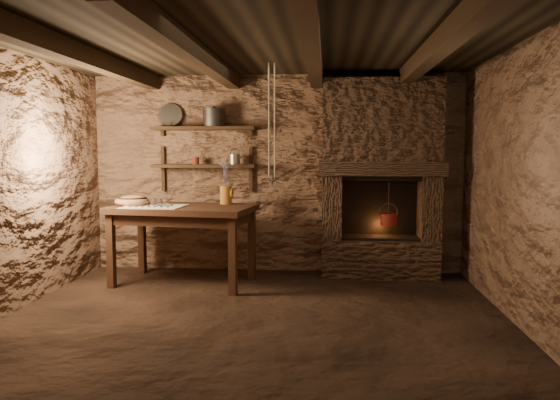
# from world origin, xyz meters

# --- Properties ---
(floor) EXTENTS (4.50, 4.50, 0.00)m
(floor) POSITION_xyz_m (0.00, 0.00, 0.00)
(floor) COLOR black
(floor) RESTS_ON ground
(back_wall) EXTENTS (4.50, 0.04, 2.40)m
(back_wall) POSITION_xyz_m (0.00, 2.00, 1.20)
(back_wall) COLOR brown
(back_wall) RESTS_ON floor
(front_wall) EXTENTS (4.50, 0.04, 2.40)m
(front_wall) POSITION_xyz_m (0.00, -2.00, 1.20)
(front_wall) COLOR brown
(front_wall) RESTS_ON floor
(left_wall) EXTENTS (0.04, 4.00, 2.40)m
(left_wall) POSITION_xyz_m (-2.25, 0.00, 1.20)
(left_wall) COLOR brown
(left_wall) RESTS_ON floor
(right_wall) EXTENTS (0.04, 4.00, 2.40)m
(right_wall) POSITION_xyz_m (2.25, 0.00, 1.20)
(right_wall) COLOR brown
(right_wall) RESTS_ON floor
(ceiling) EXTENTS (4.50, 4.00, 0.04)m
(ceiling) POSITION_xyz_m (0.00, 0.00, 2.40)
(ceiling) COLOR black
(ceiling) RESTS_ON back_wall
(beam_far_left) EXTENTS (0.14, 3.95, 0.16)m
(beam_far_left) POSITION_xyz_m (-1.50, 0.00, 2.31)
(beam_far_left) COLOR black
(beam_far_left) RESTS_ON ceiling
(beam_mid_left) EXTENTS (0.14, 3.95, 0.16)m
(beam_mid_left) POSITION_xyz_m (-0.50, 0.00, 2.31)
(beam_mid_left) COLOR black
(beam_mid_left) RESTS_ON ceiling
(beam_mid_right) EXTENTS (0.14, 3.95, 0.16)m
(beam_mid_right) POSITION_xyz_m (0.50, 0.00, 2.31)
(beam_mid_right) COLOR black
(beam_mid_right) RESTS_ON ceiling
(beam_far_right) EXTENTS (0.14, 3.95, 0.16)m
(beam_far_right) POSITION_xyz_m (1.50, 0.00, 2.31)
(beam_far_right) COLOR black
(beam_far_right) RESTS_ON ceiling
(shelf_lower) EXTENTS (1.25, 0.30, 0.04)m
(shelf_lower) POSITION_xyz_m (-0.85, 1.84, 1.30)
(shelf_lower) COLOR black
(shelf_lower) RESTS_ON back_wall
(shelf_upper) EXTENTS (1.25, 0.30, 0.04)m
(shelf_upper) POSITION_xyz_m (-0.85, 1.84, 1.75)
(shelf_upper) COLOR black
(shelf_upper) RESTS_ON back_wall
(hearth) EXTENTS (1.43, 0.51, 2.30)m
(hearth) POSITION_xyz_m (1.25, 1.77, 1.23)
(hearth) COLOR #35241A
(hearth) RESTS_ON floor
(work_table) EXTENTS (1.63, 1.07, 0.87)m
(work_table) POSITION_xyz_m (-0.96, 1.24, 0.47)
(work_table) COLOR black
(work_table) RESTS_ON floor
(linen_cloth) EXTENTS (0.65, 0.53, 0.01)m
(linen_cloth) POSITION_xyz_m (-1.25, 1.12, 0.88)
(linen_cloth) COLOR white
(linen_cloth) RESTS_ON work_table
(pewter_cutlery_row) EXTENTS (0.54, 0.23, 0.01)m
(pewter_cutlery_row) POSITION_xyz_m (-1.25, 1.10, 0.89)
(pewter_cutlery_row) COLOR gray
(pewter_cutlery_row) RESTS_ON linen_cloth
(drinking_glasses) EXTENTS (0.20, 0.06, 0.08)m
(drinking_glasses) POSITION_xyz_m (-1.23, 1.24, 0.92)
(drinking_glasses) COLOR white
(drinking_glasses) RESTS_ON linen_cloth
(stoneware_jug) EXTENTS (0.16, 0.15, 0.48)m
(stoneware_jug) POSITION_xyz_m (-0.53, 1.51, 1.08)
(stoneware_jug) COLOR #AF6C22
(stoneware_jug) RESTS_ON work_table
(wooden_bowl) EXTENTS (0.42, 0.42, 0.13)m
(wooden_bowl) POSITION_xyz_m (-1.54, 1.24, 0.92)
(wooden_bowl) COLOR #946540
(wooden_bowl) RESTS_ON work_table
(iron_stockpot) EXTENTS (0.34, 0.34, 0.19)m
(iron_stockpot) POSITION_xyz_m (-0.73, 1.84, 1.87)
(iron_stockpot) COLOR #2C2A27
(iron_stockpot) RESTS_ON shelf_upper
(tin_pan) EXTENTS (0.30, 0.16, 0.29)m
(tin_pan) POSITION_xyz_m (-1.29, 1.94, 1.92)
(tin_pan) COLOR gray
(tin_pan) RESTS_ON shelf_upper
(small_kettle) EXTENTS (0.20, 0.17, 0.19)m
(small_kettle) POSITION_xyz_m (-0.48, 1.84, 1.38)
(small_kettle) COLOR gray
(small_kettle) RESTS_ON shelf_lower
(rusty_tin) EXTENTS (0.10, 0.10, 0.08)m
(rusty_tin) POSITION_xyz_m (-0.96, 1.84, 1.36)
(rusty_tin) COLOR #5E1F12
(rusty_tin) RESTS_ON shelf_lower
(red_pot) EXTENTS (0.26, 0.26, 0.54)m
(red_pot) POSITION_xyz_m (1.34, 1.72, 0.70)
(red_pot) COLOR maroon
(red_pot) RESTS_ON hearth
(hanging_ropes) EXTENTS (0.08, 0.08, 1.20)m
(hanging_ropes) POSITION_xyz_m (0.05, 1.05, 1.80)
(hanging_ropes) COLOR beige
(hanging_ropes) RESTS_ON ceiling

